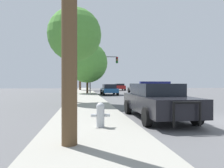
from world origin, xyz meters
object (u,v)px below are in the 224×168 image
car_background_midblock (109,89)px  car_background_oncoming (137,88)px  police_car (157,100)px  traffic_light (101,66)px  car_background_distant (119,87)px  tree_sidewalk_mid (87,63)px  fire_hydrant (100,114)px  tree_sidewalk_far (80,64)px  tree_sidewalk_near (75,35)px

car_background_midblock → car_background_oncoming: (4.85, 5.01, 0.02)m
police_car → traffic_light: bearing=-88.8°
car_background_midblock → traffic_light: bearing=99.0°
police_car → car_background_midblock: bearing=-90.6°
car_background_distant → tree_sidewalk_mid: size_ratio=0.64×
police_car → fire_hydrant: (-2.56, -2.12, -0.25)m
car_background_midblock → tree_sidewalk_far: size_ratio=0.63×
tree_sidewalk_near → tree_sidewalk_far: (0.04, 27.78, 0.33)m
traffic_light → tree_sidewalk_mid: (-2.01, -1.84, 0.34)m
car_background_distant → tree_sidewalk_near: size_ratio=0.64×
tree_sidewalk_mid → fire_hydrant: bearing=-90.1°
police_car → car_background_midblock: (0.16, 18.17, -0.06)m
traffic_light → car_background_distant: bearing=69.1°
car_background_midblock → car_background_oncoming: 6.97m
police_car → traffic_light: (-0.49, 21.99, 3.09)m
car_background_midblock → tree_sidewalk_near: (-3.84, -11.41, 4.19)m
traffic_light → tree_sidewalk_mid: size_ratio=0.78×
car_background_oncoming → tree_sidewalk_far: 14.98m
car_background_distant → tree_sidewalk_far: bearing=177.6°
tree_sidewalk_far → car_background_distant: bearing=-2.5°
car_background_distant → car_background_midblock: bearing=-103.9°
car_background_distant → car_background_oncoming: car_background_oncoming is taller
tree_sidewalk_mid → car_background_oncoming: bearing=21.9°
car_background_midblock → tree_sidewalk_mid: (-2.67, 1.99, 3.49)m
fire_hydrant → tree_sidewalk_mid: bearing=89.9°
fire_hydrant → car_background_distant: 36.94m
fire_hydrant → car_background_midblock: 20.47m
car_background_distant → tree_sidewalk_far: (-7.81, 0.34, 4.50)m
police_car → car_background_distant: bearing=-97.0°
car_background_oncoming → tree_sidewalk_far: size_ratio=0.63×
fire_hydrant → car_background_oncoming: 26.41m
police_car → tree_sidewalk_near: 8.73m
car_background_oncoming → tree_sidewalk_far: bearing=-57.5°
car_background_distant → tree_sidewalk_far: 9.02m
car_background_distant → tree_sidewalk_near: bearing=-105.9°
traffic_light → car_background_oncoming: traffic_light is taller
tree_sidewalk_mid → traffic_light: bearing=42.4°
police_car → car_background_oncoming: police_car is taller
car_background_oncoming → tree_sidewalk_mid: (-7.52, -3.02, 3.47)m
car_background_midblock → car_background_distant: car_background_distant is taller
car_background_midblock → car_background_distant: bearing=75.2°
traffic_light → tree_sidewalk_mid: bearing=-137.6°
fire_hydrant → car_background_distant: bearing=79.5°
traffic_light → car_background_oncoming: size_ratio=1.19×
fire_hydrant → tree_sidewalk_far: (-1.08, 36.66, 4.71)m
car_background_oncoming → tree_sidewalk_near: 19.04m
tree_sidewalk_mid → police_car: bearing=-82.9°
car_background_distant → tree_sidewalk_near: (-7.85, -27.44, 4.16)m
police_car → car_background_distant: size_ratio=1.22×
fire_hydrant → car_background_midblock: (2.72, 20.29, 0.18)m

